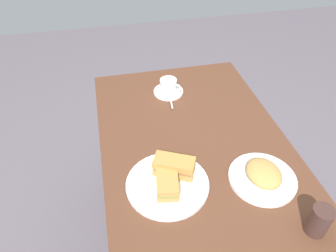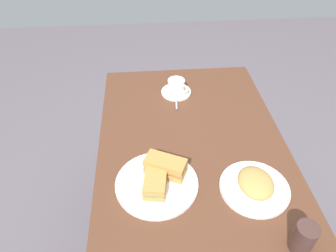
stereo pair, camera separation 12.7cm
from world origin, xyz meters
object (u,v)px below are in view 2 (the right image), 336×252
(drinking_glass, at_px, (304,238))
(spoon, at_px, (176,100))
(dining_table, at_px, (190,162))
(sandwich_front, at_px, (155,182))
(sandwich_back, at_px, (165,166))
(coffee_saucer, at_px, (176,92))
(sandwich_plate, at_px, (157,184))
(coffee_cup, at_px, (177,86))
(side_plate, at_px, (254,188))

(drinking_glass, bearing_deg, spoon, -158.90)
(dining_table, bearing_deg, sandwich_front, -34.65)
(spoon, bearing_deg, drinking_glass, 21.10)
(sandwich_back, xyz_separation_m, coffee_saucer, (-0.50, 0.09, -0.04))
(dining_table, xyz_separation_m, drinking_glass, (0.47, 0.25, 0.18))
(dining_table, xyz_separation_m, sandwich_plate, (0.21, -0.15, 0.14))
(sandwich_back, relative_size, drinking_glass, 1.52)
(dining_table, relative_size, spoon, 11.06)
(sandwich_plate, relative_size, coffee_saucer, 2.02)
(sandwich_plate, xyz_separation_m, coffee_cup, (-0.54, 0.13, 0.04))
(drinking_glass, bearing_deg, sandwich_plate, -123.20)
(side_plate, bearing_deg, dining_table, -145.32)
(drinking_glass, bearing_deg, side_plate, -162.08)
(spoon, xyz_separation_m, drinking_glass, (0.73, 0.28, 0.04))
(sandwich_plate, bearing_deg, spoon, 165.92)
(sandwich_front, xyz_separation_m, coffee_cup, (-0.56, 0.13, 0.00))
(coffee_saucer, bearing_deg, sandwich_front, -12.94)
(sandwich_plate, height_order, spoon, spoon)
(sandwich_front, relative_size, side_plate, 0.56)
(sandwich_front, bearing_deg, coffee_cup, 166.90)
(sandwich_plate, relative_size, spoon, 2.91)
(sandwich_back, distance_m, drinking_glass, 0.48)
(sandwich_front, bearing_deg, side_plate, 85.07)
(dining_table, relative_size, sandwich_plate, 3.80)
(sandwich_plate, xyz_separation_m, sandwich_back, (-0.04, 0.03, 0.04))
(sandwich_front, distance_m, drinking_glass, 0.47)
(sandwich_plate, height_order, sandwich_front, sandwich_front)
(dining_table, height_order, coffee_cup, coffee_cup)
(side_plate, bearing_deg, spoon, -157.61)
(coffee_saucer, distance_m, side_plate, 0.63)
(coffee_saucer, distance_m, spoon, 0.08)
(dining_table, distance_m, sandwich_back, 0.27)
(coffee_saucer, bearing_deg, coffee_cup, 49.86)
(sandwich_back, relative_size, coffee_saucer, 1.11)
(side_plate, height_order, drinking_glass, drinking_glass)
(sandwich_plate, relative_size, sandwich_back, 1.83)
(sandwich_front, relative_size, drinking_glass, 1.29)
(sandwich_back, distance_m, coffee_saucer, 0.51)
(dining_table, distance_m, coffee_saucer, 0.36)
(sandwich_front, xyz_separation_m, side_plate, (0.03, 0.34, -0.03))
(dining_table, bearing_deg, coffee_saucer, -175.14)
(sandwich_back, xyz_separation_m, drinking_glass, (0.31, 0.37, 0.01))
(sandwich_plate, height_order, coffee_saucer, sandwich_plate)
(dining_table, distance_m, sandwich_front, 0.32)
(coffee_cup, distance_m, side_plate, 0.63)
(sandwich_back, relative_size, coffee_cup, 1.66)
(spoon, relative_size, side_plate, 0.42)
(side_plate, bearing_deg, drinking_glass, 17.92)
(dining_table, height_order, sandwich_front, sandwich_front)
(coffee_cup, xyz_separation_m, drinking_glass, (0.81, 0.27, 0.01))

